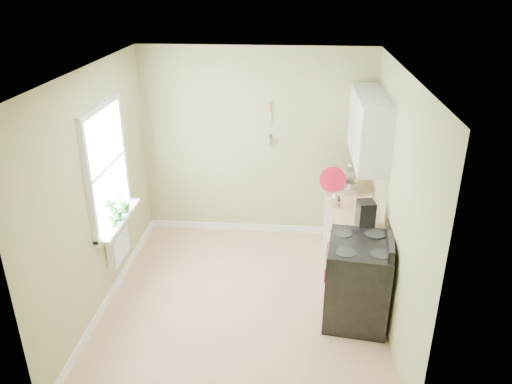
# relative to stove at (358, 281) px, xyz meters

# --- Properties ---
(floor) EXTENTS (3.20, 3.60, 0.02)m
(floor) POSITION_rel_stove_xyz_m (-1.28, 0.16, -0.49)
(floor) COLOR tan
(floor) RESTS_ON ground
(ceiling) EXTENTS (3.20, 3.60, 0.02)m
(ceiling) POSITION_rel_stove_xyz_m (-1.28, 0.16, 2.23)
(ceiling) COLOR white
(ceiling) RESTS_ON wall_back
(wall_back) EXTENTS (3.20, 0.02, 2.70)m
(wall_back) POSITION_rel_stove_xyz_m (-1.28, 1.97, 0.87)
(wall_back) COLOR tan
(wall_back) RESTS_ON floor
(wall_left) EXTENTS (0.02, 3.60, 2.70)m
(wall_left) POSITION_rel_stove_xyz_m (-2.89, 0.16, 0.87)
(wall_left) COLOR tan
(wall_left) RESTS_ON floor
(wall_right) EXTENTS (0.02, 3.60, 2.70)m
(wall_right) POSITION_rel_stove_xyz_m (0.33, 0.16, 0.87)
(wall_right) COLOR tan
(wall_right) RESTS_ON floor
(base_cabinets) EXTENTS (0.60, 1.60, 0.87)m
(base_cabinets) POSITION_rel_stove_xyz_m (0.02, 1.16, -0.05)
(base_cabinets) COLOR white
(base_cabinets) RESTS_ON floor
(countertop) EXTENTS (0.64, 1.60, 0.04)m
(countertop) POSITION_rel_stove_xyz_m (0.01, 1.16, 0.41)
(countertop) COLOR tan
(countertop) RESTS_ON base_cabinets
(upper_cabinets) EXTENTS (0.35, 1.40, 0.80)m
(upper_cabinets) POSITION_rel_stove_xyz_m (0.15, 1.26, 1.37)
(upper_cabinets) COLOR white
(upper_cabinets) RESTS_ON wall_right
(window) EXTENTS (0.06, 1.14, 1.44)m
(window) POSITION_rel_stove_xyz_m (-2.86, 0.46, 1.07)
(window) COLOR white
(window) RESTS_ON wall_left
(window_sill) EXTENTS (0.18, 1.14, 0.04)m
(window_sill) POSITION_rel_stove_xyz_m (-2.79, 0.46, 0.40)
(window_sill) COLOR white
(window_sill) RESTS_ON wall_left
(radiator) EXTENTS (0.12, 0.50, 0.35)m
(radiator) POSITION_rel_stove_xyz_m (-2.82, 0.41, 0.07)
(radiator) COLOR white
(radiator) RESTS_ON wall_left
(wall_utensils) EXTENTS (0.02, 0.14, 0.58)m
(wall_utensils) POSITION_rel_stove_xyz_m (-1.08, 1.94, 1.08)
(wall_utensils) COLOR tan
(wall_utensils) RESTS_ON wall_back
(stove) EXTENTS (0.78, 0.86, 1.08)m
(stove) POSITION_rel_stove_xyz_m (0.00, 0.00, 0.00)
(stove) COLOR black
(stove) RESTS_ON floor
(stand_mixer) EXTENTS (0.20, 0.31, 0.36)m
(stand_mixer) POSITION_rel_stove_xyz_m (0.01, 1.46, 0.58)
(stand_mixer) COLOR #B2B2B7
(stand_mixer) RESTS_ON countertop
(kettle) EXTENTS (0.17, 0.10, 0.17)m
(kettle) POSITION_rel_stove_xyz_m (-0.23, 0.97, 0.51)
(kettle) COLOR silver
(kettle) RESTS_ON countertop
(coffee_maker) EXTENTS (0.21, 0.22, 0.32)m
(coffee_maker) POSITION_rel_stove_xyz_m (0.08, 0.46, 0.58)
(coffee_maker) COLOR black
(coffee_maker) RESTS_ON countertop
(red_tray) EXTENTS (0.35, 0.09, 0.34)m
(red_tray) POSITION_rel_stove_xyz_m (-0.23, 1.42, 0.60)
(red_tray) COLOR #A7112D
(red_tray) RESTS_ON countertop
(jar) EXTENTS (0.07, 0.07, 0.07)m
(jar) POSITION_rel_stove_xyz_m (-0.18, 1.01, 0.47)
(jar) COLOR #B5AE90
(jar) RESTS_ON countertop
(plant_a) EXTENTS (0.19, 0.21, 0.34)m
(plant_a) POSITION_rel_stove_xyz_m (-2.78, 0.26, 0.58)
(plant_a) COLOR #286329
(plant_a) RESTS_ON window_sill
(plant_b) EXTENTS (0.16, 0.18, 0.29)m
(plant_b) POSITION_rel_stove_xyz_m (-2.78, 0.42, 0.56)
(plant_b) COLOR #286329
(plant_b) RESTS_ON window_sill
(plant_c) EXTENTS (0.21, 0.21, 0.28)m
(plant_c) POSITION_rel_stove_xyz_m (-2.78, 0.63, 0.56)
(plant_c) COLOR #286329
(plant_c) RESTS_ON window_sill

